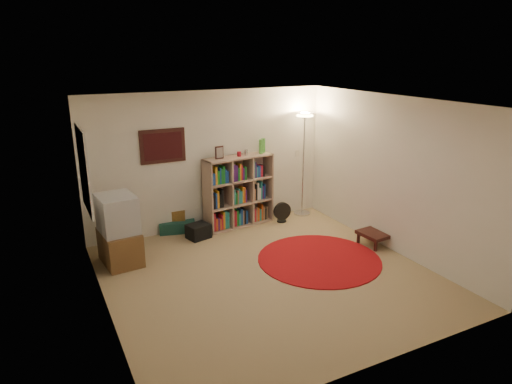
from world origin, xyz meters
TOP-DOWN VIEW (x-y plane):
  - room at (-0.05, 0.05)m, footprint 4.54×4.54m
  - bookshelf at (0.45, 2.04)m, footprint 1.36×0.54m
  - floor_lamp at (1.85, 2.02)m, footprint 0.50×0.50m
  - floor_fan at (1.27, 1.81)m, footprint 0.34×0.19m
  - tv_stand at (-1.82, 1.42)m, footprint 0.59×0.79m
  - dvd_box at (-1.88, 1.29)m, footprint 0.35×0.30m
  - suitcase at (-0.66, 2.29)m, footprint 0.72×0.56m
  - wicker_basket at (-0.65, 2.33)m, footprint 0.37×0.31m
  - duffel_bag at (-0.43, 1.79)m, footprint 0.43×0.39m
  - paper_towel at (0.29, 1.97)m, footprint 0.13×0.13m
  - red_rug at (0.96, 0.11)m, footprint 1.93×1.93m
  - side_table at (2.15, 0.17)m, footprint 0.54×0.54m

SIDE VIEW (x-z plane):
  - red_rug at x=0.96m, z-range 0.00..0.02m
  - dvd_box at x=-1.88m, z-range 0.00..0.11m
  - suitcase at x=-0.66m, z-range 0.00..0.20m
  - paper_towel at x=0.29m, z-range 0.00..0.23m
  - duffel_bag at x=-0.43m, z-range 0.00..0.25m
  - side_table at x=2.15m, z-range 0.08..0.31m
  - floor_fan at x=1.27m, z-range 0.00..0.39m
  - wicker_basket at x=-0.65m, z-range 0.20..0.39m
  - tv_stand at x=-1.82m, z-range -0.02..1.07m
  - bookshelf at x=0.45m, z-range -0.15..1.44m
  - room at x=-0.05m, z-range -0.01..2.53m
  - floor_lamp at x=1.85m, z-range 0.67..2.72m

